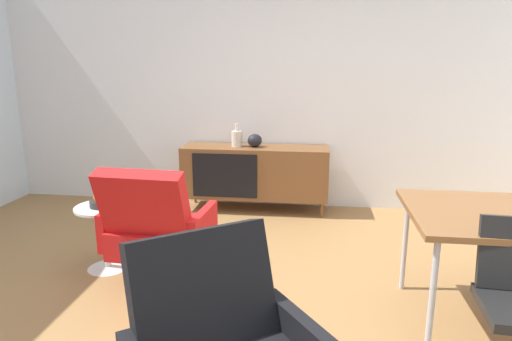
# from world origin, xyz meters

# --- Properties ---
(ground_plane) EXTENTS (8.32, 8.32, 0.00)m
(ground_plane) POSITION_xyz_m (0.00, 0.00, 0.00)
(ground_plane) COLOR #9E7242
(wall_back) EXTENTS (6.80, 0.12, 2.80)m
(wall_back) POSITION_xyz_m (0.00, 2.60, 1.40)
(wall_back) COLOR white
(wall_back) RESTS_ON ground_plane
(sideboard) EXTENTS (1.60, 0.45, 0.72)m
(sideboard) POSITION_xyz_m (-0.22, 2.30, 0.44)
(sideboard) COLOR brown
(sideboard) RESTS_ON ground_plane
(vase_cobalt) EXTENTS (0.16, 0.16, 0.14)m
(vase_cobalt) POSITION_xyz_m (-0.22, 2.30, 0.79)
(vase_cobalt) COLOR black
(vase_cobalt) RESTS_ON sideboard
(vase_sculptural_dark) EXTENTS (0.12, 0.12, 0.25)m
(vase_sculptural_dark) POSITION_xyz_m (-0.42, 2.30, 0.81)
(vase_sculptural_dark) COLOR beige
(vase_sculptural_dark) RESTS_ON sideboard
(lounge_chair_red) EXTENTS (0.75, 0.69, 0.95)m
(lounge_chair_red) POSITION_xyz_m (-0.67, 0.40, 0.47)
(lounge_chair_red) COLOR red
(lounge_chair_red) RESTS_ON ground_plane
(side_table_round) EXTENTS (0.44, 0.44, 0.52)m
(side_table_round) POSITION_xyz_m (-1.19, 0.68, 0.32)
(side_table_round) COLOR white
(side_table_round) RESTS_ON ground_plane
(fruit_bowl) EXTENTS (0.20, 0.20, 0.11)m
(fruit_bowl) POSITION_xyz_m (-1.19, 0.68, 0.56)
(fruit_bowl) COLOR #262628
(fruit_bowl) RESTS_ON side_table_round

